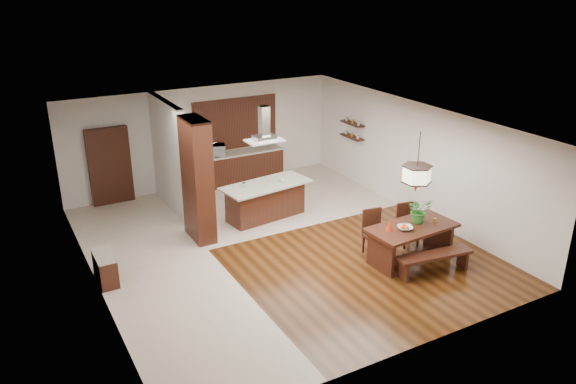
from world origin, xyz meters
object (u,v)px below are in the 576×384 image
dining_chair_left (375,234)px  dining_chair_right (408,225)px  microwave (214,150)px  island_cup (283,180)px  foliage_plant (419,210)px  hallway_console (105,268)px  pendant_lantern (418,163)px  kitchen_island (265,200)px  fruit_bowl (405,228)px  range_hood (264,124)px  dining_bench (434,264)px  dining_table (411,235)px

dining_chair_left → dining_chair_right: size_ratio=1.07×
dining_chair_right → microwave: microwave is taller
dining_chair_left → island_cup: 3.01m
foliage_plant → island_cup: foliage_plant is taller
hallway_console → pendant_lantern: size_ratio=0.67×
dining_chair_right → kitchen_island: (-2.17, 2.94, -0.01)m
hallway_console → dining_chair_left: dining_chair_left is taller
fruit_bowl → range_hood: bearing=112.0°
pendant_lantern → kitchen_island: (-1.72, 3.57, -1.77)m
kitchen_island → range_hood: (0.00, 0.00, 1.99)m
hallway_console → microwave: (4.01, 3.97, 0.80)m
range_hood → kitchen_island: bearing=-90.0°
kitchen_island → microwave: 2.75m
dining_chair_left → range_hood: range_hood is taller
dining_bench → fruit_bowl: fruit_bowl is taller
hallway_console → dining_chair_right: size_ratio=0.91×
island_cup → hallway_console: bearing=-165.9°
dining_chair_left → foliage_plant: size_ratio=1.85×
hallway_console → dining_chair_left: (5.48, -1.70, 0.20)m
dining_chair_right → fruit_bowl: dining_chair_right is taller
dining_bench → kitchen_island: bearing=112.4°
dining_table → kitchen_island: size_ratio=0.85×
dining_chair_right → kitchen_island: bearing=135.0°
dining_bench → dining_chair_right: dining_chair_right is taller
dining_chair_left → pendant_lantern: bearing=-39.3°
hallway_console → dining_table: bearing=-20.7°
kitchen_island → dining_chair_left: bearing=-76.0°
range_hood → fruit_bowl: bearing=-68.0°
dining_chair_right → range_hood: 4.16m
island_cup → dining_chair_left: bearing=-75.2°
dining_chair_right → hallway_console: bearing=174.3°
dining_table → fruit_bowl: 0.36m
pendant_lantern → dining_chair_left: bearing=132.5°
dining_table → fruit_bowl: bearing=-166.1°
dining_chair_left → kitchen_island: 3.23m
foliage_plant → microwave: (-2.24, 6.13, 0.02)m
dining_chair_right → foliage_plant: bearing=-102.9°
dining_chair_right → pendant_lantern: bearing=-117.5°
dining_bench → dining_chair_left: 1.42m
fruit_bowl → kitchen_island: (-1.47, 3.63, -0.38)m
foliage_plant → microwave: foliage_plant is taller
range_hood → microwave: range_hood is taller
range_hood → hallway_console: bearing=-163.1°
hallway_console → range_hood: 4.97m
dining_bench → pendant_lantern: bearing=93.3°
dining_chair_right → range_hood: size_ratio=1.08×
hallway_console → island_cup: (4.72, 1.18, 0.67)m
dining_table → dining_bench: 0.80m
dining_table → kitchen_island: (-1.72, 3.57, -0.12)m
fruit_bowl → range_hood: size_ratio=0.35×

